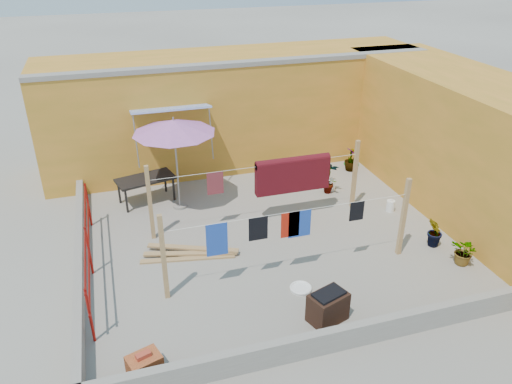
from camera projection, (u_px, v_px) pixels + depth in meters
ground at (268, 238)px, 11.37m from camera, size 80.00×80.00×0.00m
wall_back at (235, 108)px, 14.76m from camera, size 11.00×3.27×3.21m
wall_right at (474, 148)px, 12.00m from camera, size 2.40×9.00×3.20m
parapet_front at (337, 339)px, 8.23m from camera, size 8.30×0.16×0.44m
parapet_left at (80, 261)px, 10.21m from camera, size 0.16×7.30×0.44m
red_railing at (88, 244)px, 9.87m from camera, size 0.05×4.20×1.10m
clothesline_rig at (288, 183)px, 11.49m from camera, size 5.09×2.35×1.80m
patio_umbrella at (174, 127)px, 11.71m from camera, size 2.57×2.57×2.39m
outdoor_table at (145, 180)px, 12.69m from camera, size 1.57×1.05×0.67m
brick_stack at (145, 365)px, 7.76m from camera, size 0.60×0.51×0.44m
lumber_pile at (190, 253)px, 10.72m from camera, size 2.11×0.95×0.13m
brazier at (328, 307)px, 8.83m from camera, size 0.78×0.64×0.60m
white_basin at (301, 288)px, 9.70m from camera, size 0.43×0.43×0.07m
water_jug_a at (390, 206)px, 12.45m from camera, size 0.21×0.21×0.33m
water_jug_b at (331, 185)px, 13.48m from camera, size 0.23×0.23×0.36m
green_hose at (351, 163)px, 15.05m from camera, size 0.46×0.46×0.07m
plant_back_a at (287, 168)px, 13.94m from camera, size 0.86×0.82×0.75m
plant_back_b at (351, 159)px, 14.54m from camera, size 0.41×0.41×0.70m
plant_right_a at (329, 177)px, 13.20m from camera, size 0.59×0.53×0.92m
plant_right_b at (435, 232)px, 10.91m from camera, size 0.48×0.51×0.73m
plant_right_c at (465, 252)px, 10.34m from camera, size 0.62×0.67×0.61m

